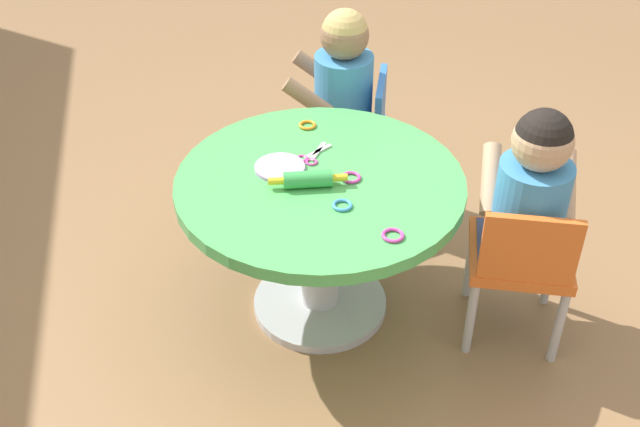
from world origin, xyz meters
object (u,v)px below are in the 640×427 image
(craft_table, at_px, (320,213))
(craft_scissors, at_px, (312,156))
(child_chair_left, at_px, (521,260))
(rolling_pin, at_px, (308,179))
(seated_child_right, at_px, (342,79))
(seated_child_left, at_px, (533,190))
(child_chair_right, at_px, (352,134))

(craft_table, xyz_separation_m, craft_scissors, (0.12, 0.00, 0.13))
(child_chair_left, xyz_separation_m, rolling_pin, (0.21, 0.60, 0.23))
(seated_child_right, relative_size, craft_scissors, 3.85)
(child_chair_left, height_order, seated_child_left, seated_child_left)
(child_chair_left, xyz_separation_m, craft_scissors, (0.36, 0.56, 0.21))
(child_chair_left, height_order, rolling_pin, rolling_pin)
(child_chair_left, height_order, seated_child_right, seated_child_right)
(seated_child_left, relative_size, rolling_pin, 2.21)
(craft_table, relative_size, seated_child_right, 1.69)
(child_chair_right, xyz_separation_m, craft_scissors, (-0.44, 0.24, 0.21))
(craft_table, bearing_deg, rolling_pin, 127.49)
(seated_child_left, bearing_deg, craft_table, 70.45)
(seated_child_left, distance_m, craft_scissors, 0.66)
(rolling_pin, bearing_deg, craft_scissors, -14.96)
(craft_table, relative_size, seated_child_left, 1.69)
(child_chair_left, xyz_separation_m, seated_child_left, (0.04, -0.01, 0.23))
(seated_child_right, height_order, rolling_pin, seated_child_right)
(seated_child_left, relative_size, child_chair_right, 0.95)
(child_chair_right, height_order, rolling_pin, rolling_pin)
(seated_child_right, height_order, craft_scissors, seated_child_right)
(child_chair_right, distance_m, craft_scissors, 0.55)
(child_chair_left, bearing_deg, craft_scissors, 57.31)
(child_chair_right, bearing_deg, seated_child_left, -156.22)
(craft_table, xyz_separation_m, child_chair_left, (-0.24, -0.56, -0.08))
(child_chair_left, distance_m, craft_scissors, 0.70)
(craft_table, distance_m, child_chair_left, 0.62)
(craft_table, bearing_deg, child_chair_right, -22.80)
(seated_child_right, bearing_deg, craft_scissors, 156.28)
(child_chair_right, relative_size, craft_scissors, 4.04)
(child_chair_left, distance_m, child_chair_right, 0.87)
(seated_child_left, bearing_deg, seated_child_right, 25.70)
(seated_child_left, xyz_separation_m, seated_child_right, (0.78, 0.38, 0.00))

